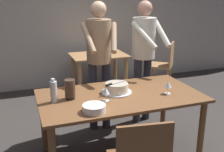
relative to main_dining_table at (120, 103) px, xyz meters
The scene contains 13 objects.
back_wall 2.82m from the main_dining_table, 90.00° to the left, with size 10.00×0.12×2.70m, color #BCB7AD.
main_dining_table is the anchor object (origin of this frame).
cake_on_platter 0.16m from the main_dining_table, 103.04° to the left, with size 0.34×0.34×0.11m.
cake_knife 0.23m from the main_dining_table, 152.05° to the left, with size 0.26×0.11×0.02m.
plate_stack 0.53m from the main_dining_table, 139.48° to the right, with size 0.22×0.22×0.07m.
wine_glass_near 0.31m from the main_dining_table, 149.74° to the right, with size 0.08×0.08×0.14m.
wine_glass_far 0.56m from the main_dining_table, 16.97° to the right, with size 0.08×0.08×0.14m.
water_bottle 0.74m from the main_dining_table, behind, with size 0.07×0.07×0.25m.
hurricane_lamp 0.58m from the main_dining_table, behind, with size 0.11×0.11×0.21m.
person_cutting_cake 0.81m from the main_dining_table, 91.89° to the left, with size 0.46×0.57×1.72m.
person_standing_beside 1.05m from the main_dining_table, 48.87° to the left, with size 0.47×0.58×1.72m.
background_table 2.07m from the main_dining_table, 79.56° to the left, with size 1.00×0.70×0.74m.
background_chair_2 2.58m from the main_dining_table, 48.77° to the left, with size 0.62×0.62×0.90m.
Camera 1 is at (-1.01, -2.56, 1.81)m, focal length 43.15 mm.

